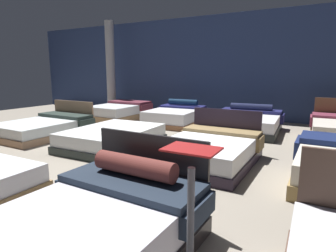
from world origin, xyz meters
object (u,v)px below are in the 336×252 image
at_px(bed_9, 175,116).
at_px(bed_10, 247,123).
at_px(bed_4, 45,127).
at_px(bed_6, 209,150).
at_px(bed_2, 86,234).
at_px(support_pillar, 111,68).
at_px(bed_5, 113,138).
at_px(bed_8, 120,111).

bearing_deg(bed_9, bed_10, -5.12).
height_order(bed_4, bed_6, bed_6).
height_order(bed_2, support_pillar, support_pillar).
relative_size(bed_4, bed_9, 1.08).
distance_m(bed_2, bed_5, 3.74).
relative_size(bed_4, bed_5, 1.01).
xyz_separation_m(bed_4, support_pillar, (-1.25, 4.13, 1.54)).
bearing_deg(bed_9, bed_5, -91.01).
relative_size(bed_6, support_pillar, 0.57).
height_order(bed_6, bed_9, bed_6).
height_order(bed_6, bed_10, bed_6).
height_order(bed_6, bed_8, bed_6).
bearing_deg(bed_8, bed_2, -52.87).
height_order(bed_4, bed_9, bed_4).
height_order(bed_9, support_pillar, support_pillar).
bearing_deg(bed_6, support_pillar, 144.34).
xyz_separation_m(bed_6, bed_9, (-2.25, 3.10, 0.02)).
relative_size(bed_10, support_pillar, 0.60).
distance_m(bed_4, bed_9, 3.72).
height_order(bed_5, support_pillar, support_pillar).
xyz_separation_m(bed_2, support_pillar, (-5.71, 7.23, 1.49)).
height_order(bed_6, support_pillar, support_pillar).
height_order(bed_8, support_pillar, support_pillar).
relative_size(bed_2, bed_10, 1.02).
relative_size(bed_6, bed_10, 0.94).
xyz_separation_m(bed_5, bed_6, (2.17, -0.01, 0.03)).
distance_m(bed_9, support_pillar, 3.91).
relative_size(bed_5, bed_10, 1.00).
xyz_separation_m(bed_8, bed_10, (4.36, -0.10, -0.01)).
bearing_deg(bed_8, bed_9, 1.22).
bearing_deg(bed_2, support_pillar, 130.45).
distance_m(bed_4, bed_5, 2.26).
bearing_deg(bed_6, bed_2, -88.45).
bearing_deg(bed_4, support_pillar, 107.73).
height_order(bed_4, bed_5, bed_4).
bearing_deg(bed_4, bed_6, -0.20).
bearing_deg(bed_2, bed_5, 128.23).
relative_size(bed_4, bed_8, 1.04).
relative_size(bed_8, bed_10, 0.97).
bearing_deg(bed_10, bed_6, -91.43).
bearing_deg(bed_2, bed_8, 128.17).
bearing_deg(bed_9, support_pillar, 159.42).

